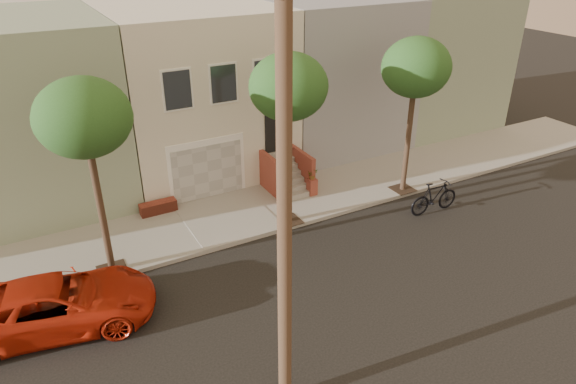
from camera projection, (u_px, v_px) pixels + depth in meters
ground at (321, 288)px, 16.02m from camera, size 90.00×90.00×0.00m
sidewalk at (248, 212)px, 20.16m from camera, size 40.00×3.70×0.15m
house_row at (191, 87)px, 23.08m from camera, size 33.10×11.70×7.00m
tree_left at (84, 119)px, 14.30m from camera, size 2.70×2.57×6.30m
tree_mid at (289, 88)px, 17.09m from camera, size 2.70×2.57×6.30m
tree_right at (416, 68)px, 19.44m from camera, size 2.70×2.57×6.30m
pickup_truck at (58, 304)px, 14.23m from camera, size 5.63×3.41×1.46m
motorcycle at (434, 197)px, 20.03m from camera, size 2.23×0.72×1.32m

